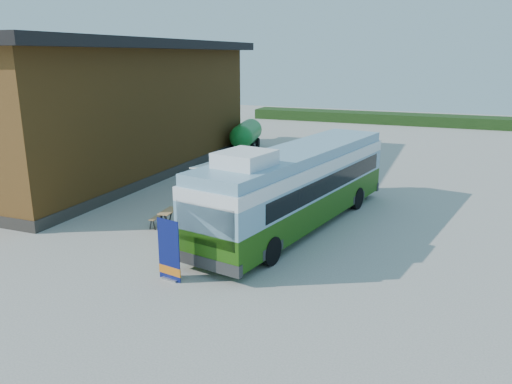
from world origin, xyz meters
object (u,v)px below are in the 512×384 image
at_px(picnic_table, 169,215).
at_px(person_a, 261,178).
at_px(person_b, 302,167).
at_px(bus, 298,184).
at_px(slurry_tanker, 246,134).
at_px(banner, 169,256).

xyz_separation_m(picnic_table, person_a, (1.61, 5.97, 0.28)).
bearing_deg(person_a, person_b, 55.49).
distance_m(picnic_table, person_b, 9.45).
xyz_separation_m(picnic_table, person_b, (2.84, 9.00, 0.33)).
relative_size(bus, person_b, 7.08).
bearing_deg(person_a, bus, -64.02).
distance_m(bus, person_a, 5.07).
xyz_separation_m(bus, person_a, (-3.09, 3.91, -0.94)).
distance_m(picnic_table, slurry_tanker, 17.06).
height_order(person_a, person_b, person_b).
bearing_deg(picnic_table, person_b, 68.51).
relative_size(banner, person_b, 1.14).
xyz_separation_m(bus, picnic_table, (-4.69, -2.06, -1.22)).
relative_size(bus, banner, 6.21).
height_order(banner, picnic_table, banner).
bearing_deg(bus, slurry_tanker, 131.03).
relative_size(picnic_table, slurry_tanker, 0.24).
distance_m(picnic_table, person_a, 6.19).
xyz_separation_m(picnic_table, slurry_tanker, (-3.65, 16.65, 0.65)).
bearing_deg(slurry_tanker, bus, -71.78).
bearing_deg(person_a, picnic_table, -117.36).
bearing_deg(banner, person_a, 106.68).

